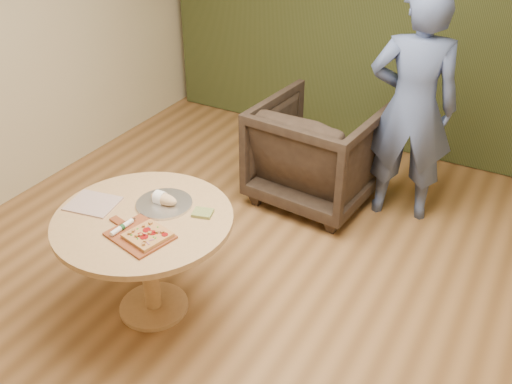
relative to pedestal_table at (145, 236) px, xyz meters
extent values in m
cube|color=#98693D|center=(0.54, 0.21, -0.62)|extent=(5.00, 6.00, 0.02)
cube|color=beige|center=(0.54, 3.22, 0.79)|extent=(5.00, 0.02, 2.80)
cube|color=#2A3217|center=(0.54, 3.11, 0.79)|extent=(4.80, 0.14, 2.78)
cylinder|color=tan|center=(0.00, 0.00, -0.59)|extent=(0.46, 0.46, 0.03)
cylinder|color=tan|center=(0.00, 0.00, -0.25)|extent=(0.11, 0.11, 0.68)
cylinder|color=tan|center=(0.00, 0.00, 0.12)|extent=(1.11, 1.11, 0.04)
cube|color=brown|center=(0.11, -0.17, 0.15)|extent=(0.41, 0.35, 0.01)
cube|color=brown|center=(-0.10, -0.12, 0.15)|extent=(0.11, 0.07, 0.01)
cube|color=tan|center=(0.17, -0.16, 0.17)|extent=(0.26, 0.26, 0.02)
cylinder|color=maroon|center=(0.14, -0.14, 0.18)|extent=(0.05, 0.05, 0.00)
cylinder|color=maroon|center=(0.17, -0.20, 0.18)|extent=(0.05, 0.05, 0.00)
cylinder|color=maroon|center=(0.19, -0.14, 0.18)|extent=(0.05, 0.05, 0.00)
cylinder|color=maroon|center=(0.26, -0.12, 0.18)|extent=(0.04, 0.04, 0.00)
cylinder|color=maroon|center=(0.14, -0.19, 0.18)|extent=(0.04, 0.04, 0.00)
cube|color=#B47C43|center=(0.21, -0.13, 0.18)|extent=(0.02, 0.02, 0.01)
cube|color=#B47C43|center=(0.15, -0.20, 0.18)|extent=(0.02, 0.02, 0.01)
cube|color=#B47C43|center=(0.18, -0.16, 0.18)|extent=(0.02, 0.02, 0.01)
cube|color=#B47C43|center=(0.24, -0.11, 0.18)|extent=(0.03, 0.03, 0.01)
cube|color=#B47C43|center=(0.08, -0.21, 0.18)|extent=(0.03, 0.03, 0.01)
cube|color=#B47C43|center=(0.08, -0.19, 0.18)|extent=(0.03, 0.03, 0.01)
cube|color=#B47C43|center=(0.12, -0.08, 0.18)|extent=(0.02, 0.02, 0.01)
cube|color=#B47C43|center=(0.22, -0.26, 0.18)|extent=(0.02, 0.02, 0.01)
cube|color=#B47C43|center=(0.21, -0.23, 0.18)|extent=(0.02, 0.02, 0.01)
cube|color=#B47C43|center=(0.13, -0.21, 0.18)|extent=(0.02, 0.02, 0.01)
cube|color=#B47C43|center=(0.11, -0.12, 0.18)|extent=(0.02, 0.02, 0.01)
cube|color=#2B7D1F|center=(0.18, -0.08, 0.18)|extent=(0.01, 0.01, 0.00)
cube|color=#2B7D1F|center=(0.17, -0.14, 0.18)|extent=(0.01, 0.01, 0.00)
cube|color=#2B7D1F|center=(0.23, -0.10, 0.18)|extent=(0.01, 0.01, 0.00)
cube|color=#2B7D1F|center=(0.15, -0.23, 0.18)|extent=(0.01, 0.01, 0.00)
cube|color=#2B7D1F|center=(0.09, -0.15, 0.18)|extent=(0.01, 0.01, 0.00)
cube|color=#2B7D1F|center=(0.10, -0.22, 0.18)|extent=(0.01, 0.01, 0.00)
cube|color=#2B7D1F|center=(0.13, -0.10, 0.18)|extent=(0.01, 0.01, 0.00)
cube|color=#2B7D1F|center=(0.22, -0.17, 0.18)|extent=(0.01, 0.01, 0.00)
cube|color=#2B7D1F|center=(0.24, -0.17, 0.18)|extent=(0.01, 0.01, 0.00)
cube|color=#9C5A80|center=(0.23, -0.23, 0.18)|extent=(0.03, 0.02, 0.00)
cube|color=#9C5A80|center=(0.14, -0.11, 0.18)|extent=(0.03, 0.02, 0.00)
cube|color=#9C5A80|center=(0.08, -0.19, 0.18)|extent=(0.03, 0.02, 0.00)
cube|color=#9C5A80|center=(0.16, -0.18, 0.18)|extent=(0.02, 0.03, 0.00)
cube|color=#9C5A80|center=(0.23, -0.20, 0.18)|extent=(0.02, 0.03, 0.00)
cube|color=#9C5A80|center=(0.20, -0.13, 0.18)|extent=(0.02, 0.03, 0.00)
cube|color=#9C5A80|center=(0.23, -0.11, 0.18)|extent=(0.01, 0.03, 0.00)
cylinder|color=white|center=(-0.01, -0.18, 0.17)|extent=(0.04, 0.17, 0.03)
cylinder|color=#194C26|center=(-0.01, -0.18, 0.17)|extent=(0.04, 0.03, 0.03)
cube|color=silver|center=(0.00, -0.08, 0.17)|extent=(0.02, 0.04, 0.00)
cube|color=silver|center=(-0.37, -0.04, 0.15)|extent=(0.34, 0.30, 0.01)
cylinder|color=silver|center=(0.03, 0.18, 0.14)|extent=(0.35, 0.35, 0.01)
cylinder|color=silver|center=(0.03, 0.18, 0.15)|extent=(0.36, 0.36, 0.02)
ellipsoid|color=#E2BB8A|center=(0.03, 0.18, 0.18)|extent=(0.19, 0.08, 0.07)
cylinder|color=white|center=(0.00, 0.18, 0.18)|extent=(0.06, 0.09, 0.09)
cube|color=#5E6E31|center=(0.30, 0.21, 0.15)|extent=(0.14, 0.13, 0.02)
imported|color=black|center=(0.37, 1.83, -0.12)|extent=(1.03, 0.97, 0.98)
imported|color=#485A8E|center=(1.07, 1.97, 0.34)|extent=(0.79, 0.62, 1.90)
camera|label=1|loc=(2.01, -2.17, 2.12)|focal=40.00mm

